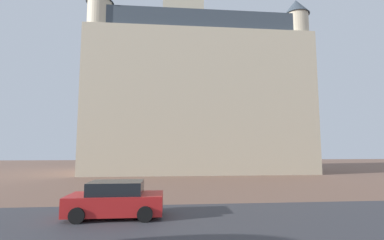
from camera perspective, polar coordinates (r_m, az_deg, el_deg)
ground_plane at (r=11.96m, az=0.25°, el=-20.57°), size 120.00×120.00×0.00m
street_asphalt_strip at (r=10.90m, az=0.84°, el=-22.00°), size 120.00×8.58×0.00m
landmark_building at (r=36.20m, az=0.76°, el=6.42°), size 27.36×12.16×37.61m
car_red at (r=12.72m, az=-15.90°, el=-16.07°), size 4.09×2.04×1.54m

